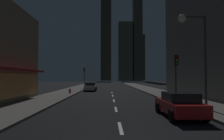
{
  "coord_description": "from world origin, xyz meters",
  "views": [
    {
      "loc": [
        -0.56,
        -5.75,
        2.32
      ],
      "look_at": [
        0.0,
        23.34,
        3.43
      ],
      "focal_mm": 31.08,
      "sensor_mm": 36.0,
      "label": 1
    }
  ],
  "objects_px": {
    "car_parked_near": "(179,104)",
    "car_parked_far": "(91,87)",
    "traffic_light_far_left": "(84,73)",
    "fire_hydrant_far_left": "(70,91)",
    "street_lamp_right": "(193,38)",
    "traffic_light_near_right": "(176,68)"
  },
  "relations": [
    {
      "from": "car_parked_near",
      "to": "car_parked_far",
      "type": "xyz_separation_m",
      "value": [
        -7.2,
        21.96,
        0.0
      ]
    },
    {
      "from": "car_parked_near",
      "to": "street_lamp_right",
      "type": "distance_m",
      "value": 5.07
    },
    {
      "from": "car_parked_far",
      "to": "fire_hydrant_far_left",
      "type": "relative_size",
      "value": 6.48
    },
    {
      "from": "car_parked_far",
      "to": "car_parked_near",
      "type": "bearing_deg",
      "value": -71.85
    },
    {
      "from": "car_parked_near",
      "to": "traffic_light_near_right",
      "type": "distance_m",
      "value": 6.56
    },
    {
      "from": "street_lamp_right",
      "to": "traffic_light_far_left",
      "type": "bearing_deg",
      "value": 112.19
    },
    {
      "from": "street_lamp_right",
      "to": "traffic_light_near_right",
      "type": "bearing_deg",
      "value": 88.2
    },
    {
      "from": "car_parked_far",
      "to": "traffic_light_far_left",
      "type": "distance_m",
      "value": 7.35
    },
    {
      "from": "fire_hydrant_far_left",
      "to": "traffic_light_near_right",
      "type": "xyz_separation_m",
      "value": [
        11.4,
        -10.02,
        2.74
      ]
    },
    {
      "from": "traffic_light_near_right",
      "to": "traffic_light_far_left",
      "type": "height_order",
      "value": "same"
    },
    {
      "from": "car_parked_near",
      "to": "fire_hydrant_far_left",
      "type": "bearing_deg",
      "value": 121.01
    },
    {
      "from": "car_parked_far",
      "to": "traffic_light_far_left",
      "type": "bearing_deg",
      "value": 105.92
    },
    {
      "from": "car_parked_near",
      "to": "street_lamp_right",
      "type": "bearing_deg",
      "value": 47.76
    },
    {
      "from": "car_parked_far",
      "to": "street_lamp_right",
      "type": "distance_m",
      "value": 22.35
    },
    {
      "from": "fire_hydrant_far_left",
      "to": "car_parked_near",
      "type": "bearing_deg",
      "value": -58.99
    },
    {
      "from": "traffic_light_near_right",
      "to": "car_parked_far",
      "type": "bearing_deg",
      "value": 119.35
    },
    {
      "from": "car_parked_far",
      "to": "fire_hydrant_far_left",
      "type": "bearing_deg",
      "value": -110.47
    },
    {
      "from": "car_parked_far",
      "to": "traffic_light_near_right",
      "type": "xyz_separation_m",
      "value": [
        9.1,
        -16.18,
        2.45
      ]
    },
    {
      "from": "traffic_light_far_left",
      "to": "car_parked_far",
      "type": "bearing_deg",
      "value": -74.08
    },
    {
      "from": "car_parked_near",
      "to": "fire_hydrant_far_left",
      "type": "relative_size",
      "value": 6.48
    },
    {
      "from": "traffic_light_near_right",
      "to": "traffic_light_far_left",
      "type": "bearing_deg",
      "value": 115.71
    },
    {
      "from": "car_parked_near",
      "to": "street_lamp_right",
      "type": "xyz_separation_m",
      "value": [
        1.78,
        1.96,
        4.33
      ]
    }
  ]
}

